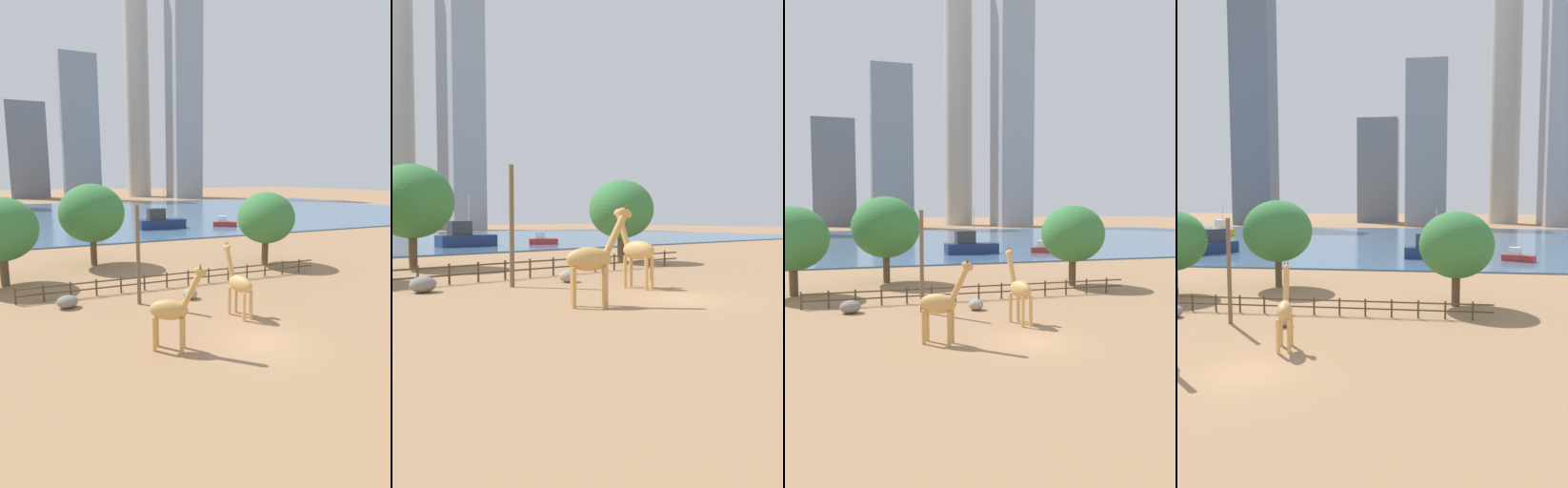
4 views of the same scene
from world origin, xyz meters
TOP-DOWN VIEW (x-y plane):
  - giraffe_tall at (0.69, 4.05)m, footprint 1.26×2.92m
  - giraffe_companion at (-4.92, 0.99)m, footprint 2.96×2.04m
  - utility_pole at (-4.75, 8.85)m, footprint 0.28×0.28m
  - boulder_near_fence at (-9.60, 9.96)m, footprint 1.45×1.19m
  - boulder_by_pole at (-0.92, 8.61)m, footprint 1.08×1.04m
  - enclosure_fence at (-0.32, 12.00)m, footprint 26.12×0.14m
  - tree_left_large at (-6.09, 22.64)m, footprint 6.56×6.56m
  - tree_right_tall at (10.58, 16.40)m, footprint 5.86×5.86m
  - boat_tug at (8.27, 45.83)m, footprint 7.99×2.97m
  - boat_barge at (19.78, 44.23)m, footprint 4.47×3.34m
  - skyline_block_central at (32.59, 157.75)m, footprint 10.62×10.62m
  - skyline_block_left at (48.37, 141.04)m, footprint 11.76×14.41m

SIDE VIEW (x-z plane):
  - boulder_by_pole at x=-0.92m, z-range 0.00..0.78m
  - boulder_near_fence at x=-9.60m, z-range 0.00..0.89m
  - enclosure_fence at x=-0.32m, z-range 0.11..1.41m
  - boat_barge at x=19.78m, z-range -0.10..1.77m
  - boat_tug at x=8.27m, z-range -2.19..4.97m
  - giraffe_companion at x=-4.92m, z-range -0.14..4.55m
  - giraffe_tall at x=0.69m, z-range -0.18..4.63m
  - utility_pole at x=-4.75m, z-range 0.00..7.15m
  - tree_right_tall at x=10.58m, z-range 1.10..8.60m
  - tree_left_large at x=-6.09m, z-range 1.21..9.56m
  - skyline_block_left at x=48.37m, z-range 0.00..84.96m
  - skyline_block_central at x=32.59m, z-range 0.00..97.27m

